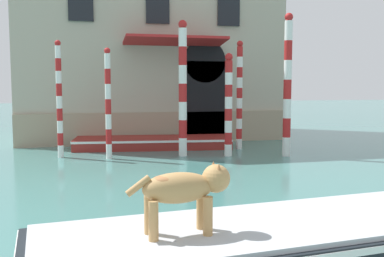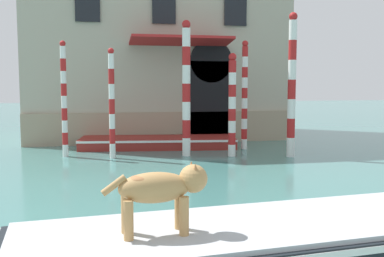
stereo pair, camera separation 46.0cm
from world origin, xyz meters
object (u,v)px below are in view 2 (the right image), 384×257
object	(u,v)px
dog_on_deck	(162,188)
mooring_pole_2	(292,85)
boat_moored_near_palazzo	(158,142)
mooring_pole_1	(186,88)
mooring_pole_3	(112,103)
mooring_pole_4	(245,95)
boat_foreground	(284,244)
mooring_pole_0	(232,105)
mooring_pole_5	(64,99)

from	to	relation	value
dog_on_deck	mooring_pole_2	xyz separation A→B (m)	(5.41, 8.60, 1.15)
dog_on_deck	boat_moored_near_palazzo	xyz separation A→B (m)	(1.45, 11.55, -0.97)
mooring_pole_1	mooring_pole_3	xyz separation A→B (m)	(-2.41, -0.02, -0.47)
dog_on_deck	mooring_pole_1	xyz separation A→B (m)	(2.13, 9.49, 1.05)
boat_moored_near_palazzo	mooring_pole_4	size ratio (longest dim) A/B	1.50
boat_moored_near_palazzo	dog_on_deck	bearing A→B (deg)	-89.89
dog_on_deck	mooring_pole_4	size ratio (longest dim) A/B	0.31
mooring_pole_1	mooring_pole_2	distance (m)	3.41
mooring_pole_2	mooring_pole_3	xyz separation A→B (m)	(-5.69, 0.88, -0.58)
boat_moored_near_palazzo	mooring_pole_2	xyz separation A→B (m)	(3.96, -2.95, 2.13)
dog_on_deck	mooring_pole_4	xyz separation A→B (m)	(4.48, 10.56, 0.79)
boat_foreground	mooring_pole_4	bearing A→B (deg)	69.54
mooring_pole_3	mooring_pole_4	distance (m)	4.89
boat_moored_near_palazzo	boat_foreground	bearing A→B (deg)	-82.10
boat_moored_near_palazzo	mooring_pole_0	size ratio (longest dim) A/B	1.75
boat_foreground	mooring_pole_5	world-z (taller)	mooring_pole_5
mooring_pole_1	mooring_pole_4	bearing A→B (deg)	24.30
dog_on_deck	boat_foreground	bearing A→B (deg)	4.28
mooring_pole_1	boat_moored_near_palazzo	bearing A→B (deg)	108.27
dog_on_deck	mooring_pole_1	world-z (taller)	mooring_pole_1
mooring_pole_3	mooring_pole_1	bearing A→B (deg)	0.50
boat_foreground	mooring_pole_3	bearing A→B (deg)	96.53
boat_foreground	mooring_pole_3	distance (m)	9.56
mooring_pole_0	mooring_pole_4	xyz separation A→B (m)	(0.91, 1.48, 0.28)
dog_on_deck	mooring_pole_5	bearing A→B (deg)	96.93
boat_moored_near_palazzo	mooring_pole_3	bearing A→B (deg)	-122.54
mooring_pole_4	dog_on_deck	bearing A→B (deg)	-113.00
boat_moored_near_palazzo	mooring_pole_1	world-z (taller)	mooring_pole_1
mooring_pole_0	boat_moored_near_palazzo	bearing A→B (deg)	130.57
mooring_pole_3	mooring_pole_2	bearing A→B (deg)	-8.76
boat_moored_near_palazzo	mooring_pole_3	distance (m)	3.11
mooring_pole_3	mooring_pole_4	bearing A→B (deg)	12.81
mooring_pole_0	dog_on_deck	bearing A→B (deg)	-111.46
mooring_pole_1	mooring_pole_0	bearing A→B (deg)	-16.18
mooring_pole_3	mooring_pole_0	bearing A→B (deg)	-5.88
boat_foreground	mooring_pole_1	bearing A→B (deg)	81.80
dog_on_deck	mooring_pole_0	world-z (taller)	mooring_pole_0
mooring_pole_1	mooring_pole_2	size ratio (longest dim) A/B	0.95
mooring_pole_2	mooring_pole_4	size ratio (longest dim) A/B	1.18
mooring_pole_4	mooring_pole_0	bearing A→B (deg)	-121.69
mooring_pole_4	mooring_pole_1	bearing A→B (deg)	-155.70
mooring_pole_0	mooring_pole_3	bearing A→B (deg)	174.12
boat_moored_near_palazzo	mooring_pole_3	xyz separation A→B (m)	(-1.73, -2.08, 1.55)
boat_foreground	mooring_pole_3	size ratio (longest dim) A/B	2.00
mooring_pole_5	boat_foreground	bearing A→B (deg)	-71.29
dog_on_deck	boat_moored_near_palazzo	world-z (taller)	dog_on_deck
mooring_pole_0	mooring_pole_5	bearing A→B (deg)	169.10
boat_foreground	boat_moored_near_palazzo	world-z (taller)	boat_foreground
mooring_pole_1	mooring_pole_4	xyz separation A→B (m)	(2.35, 1.06, -0.26)
dog_on_deck	boat_moored_near_palazzo	bearing A→B (deg)	79.79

